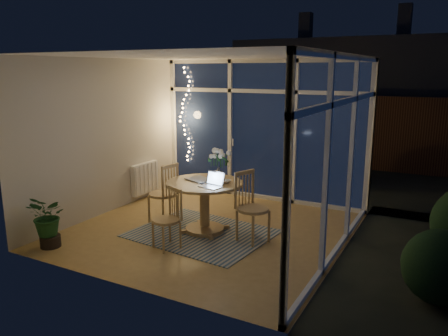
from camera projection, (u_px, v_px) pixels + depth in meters
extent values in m
plane|color=#9B7B44|center=(210.00, 230.00, 6.72)|extent=(4.00, 4.00, 0.00)
plane|color=white|center=(208.00, 56.00, 6.14)|extent=(4.00, 4.00, 0.00)
cube|color=beige|center=(263.00, 131.00, 8.15)|extent=(4.00, 0.04, 2.60)
cube|color=beige|center=(116.00, 175.00, 4.71)|extent=(4.00, 0.04, 2.60)
cube|color=beige|center=(106.00, 137.00, 7.35)|extent=(0.04, 4.00, 2.60)
cube|color=beige|center=(346.00, 160.00, 5.51)|extent=(0.04, 4.00, 2.60)
cube|color=white|center=(262.00, 131.00, 8.11)|extent=(4.00, 0.10, 2.60)
cube|color=white|center=(343.00, 159.00, 5.53)|extent=(0.10, 4.00, 2.60)
cube|color=white|center=(145.00, 178.00, 8.29)|extent=(0.10, 0.70, 0.58)
cube|color=black|center=(328.00, 172.00, 10.80)|extent=(12.00, 6.00, 0.10)
cube|color=#321912|center=(316.00, 130.00, 11.25)|extent=(11.00, 0.08, 1.80)
cube|color=#33353D|center=(356.00, 77.00, 13.40)|extent=(7.00, 3.00, 2.20)
sphere|color=#163319|center=(254.00, 158.00, 9.91)|extent=(0.90, 0.90, 0.90)
cube|color=#BCB299|center=(202.00, 233.00, 6.56)|extent=(2.10, 1.75, 0.01)
cylinder|color=#9E7F47|center=(205.00, 207.00, 6.57)|extent=(1.25, 1.25, 0.78)
cube|color=#9E7F47|center=(163.00, 193.00, 6.95)|extent=(0.53, 0.53, 0.99)
cube|color=#9E7F47|center=(253.00, 207.00, 6.16)|extent=(0.61, 0.61, 1.03)
cube|color=#9E7F47|center=(166.00, 219.00, 5.94)|extent=(0.52, 0.52, 0.86)
imported|color=white|center=(219.00, 173.00, 6.59)|extent=(0.22, 0.22, 0.21)
imported|color=white|center=(225.00, 182.00, 6.43)|extent=(0.17, 0.17, 0.04)
cube|color=beige|center=(202.00, 179.00, 6.62)|extent=(0.45, 0.39, 0.02)
cube|color=black|center=(203.00, 184.00, 6.36)|extent=(0.12, 0.09, 0.01)
imported|color=#1A4A1F|center=(49.00, 221.00, 6.00)|extent=(0.61, 0.55, 0.76)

